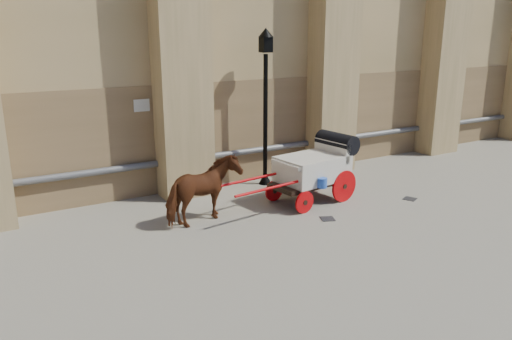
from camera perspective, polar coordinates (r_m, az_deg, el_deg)
ground at (r=11.48m, az=3.66°, el=-6.88°), size 90.00×90.00×0.00m
horse at (r=11.68m, az=-6.04°, el=-2.42°), size 2.02×1.31×1.57m
carriage at (r=13.27m, az=6.87°, el=0.46°), size 4.07×1.58×1.73m
street_lamp at (r=14.28m, az=1.09°, el=7.61°), size 0.42×0.42×4.46m
drain_grate_near at (r=12.22m, az=8.18°, el=-5.54°), size 0.42×0.42×0.01m
drain_grate_far at (r=14.11m, az=17.17°, el=-3.16°), size 0.42×0.42×0.01m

